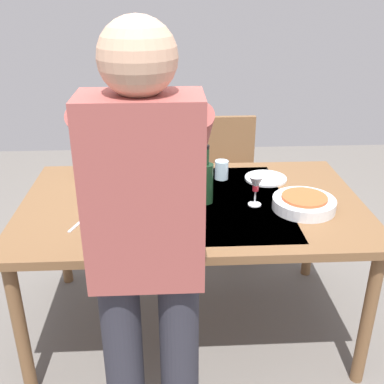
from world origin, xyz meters
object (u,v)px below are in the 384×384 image
Objects in this scene: water_cup_near_right at (222,170)px; side_bowl_salad at (152,184)px; chair_near at (227,175)px; dinner_plate_far at (266,178)px; person_server at (147,251)px; wine_glass_right at (97,180)px; dining_table at (192,213)px; wine_bottle at (206,182)px; wine_glass_left at (256,185)px; water_cup_near_left at (85,169)px; dinner_plate_near at (175,229)px; serving_bowl_pasta at (304,203)px.

side_bowl_salad is at bearing 19.82° from water_cup_near_right.
chair_near reaches higher than dinner_plate_far.
wine_glass_right is at bearing -71.22° from person_server.
dining_table is at bearing 57.55° from water_cup_near_right.
dining_table is 1.00× the size of person_server.
wine_bottle is 2.85× the size of water_cup_near_right.
chair_near is 1.19m from wine_glass_right.
wine_bottle reaches higher than wine_glass_left.
chair_near is 6.03× the size of wine_glass_left.
side_bowl_salad is 0.78× the size of dinner_plate_far.
chair_near is 1.08m from water_cup_near_left.
wine_glass_right is at bearing 12.91° from dinner_plate_far.
dining_table is 0.19m from wine_bottle.
chair_near reaches higher than wine_glass_left.
wine_glass_left is 0.66× the size of dinner_plate_near.
person_server is 7.34× the size of dinner_plate_far.
water_cup_near_left reaches higher than dining_table.
serving_bowl_pasta reaches higher than dining_table.
wine_bottle is 0.46m from dinner_plate_far.
wine_bottle is at bearing -119.08° from dinner_plate_near.
wine_glass_right is 0.69m from water_cup_near_right.
person_server reaches higher than wine_bottle.
wine_glass_right is 0.84× the size of side_bowl_salad.
chair_near is 0.70m from dinner_plate_far.
water_cup_near_left is at bearing -27.58° from wine_bottle.
serving_bowl_pasta is (-0.24, 1.01, 0.27)m from chair_near.
chair_near is 1.00m from wine_bottle.
wine_glass_left reaches higher than side_bowl_salad.
wine_bottle is 0.54m from wine_glass_right.
person_server is 1.17m from water_cup_near_left.
serving_bowl_pasta is (-0.72, -0.66, -0.17)m from person_server.
wine_glass_left is 0.55m from side_bowl_salad.
water_cup_near_right is 0.63m from dinner_plate_near.
dinner_plate_far is at bearing -169.79° from side_bowl_salad.
serving_bowl_pasta is at bearing 106.28° from dinner_plate_far.
wine_glass_left is 1.38× the size of water_cup_near_left.
side_bowl_salad is at bearing -30.19° from wine_bottle.
wine_glass_left is (-0.49, -0.72, -0.09)m from person_server.
wine_glass_left is at bearing 90.70° from chair_near.
person_server is 11.19× the size of wine_glass_left.
dinner_plate_near is at bearing 30.83° from wine_glass_left.
side_bowl_salad is 0.63m from dinner_plate_far.
wine_bottle is 0.48m from serving_bowl_pasta.
water_cup_near_right reaches higher than dinner_plate_far.
serving_bowl_pasta is at bearing 131.65° from water_cup_near_right.
dinner_plate_near is at bearing 47.08° from dinner_plate_far.
dining_table is at bearing -103.57° from person_server.
water_cup_near_left is 0.41m from side_bowl_salad.
dinner_plate_far is (-0.12, -0.31, -0.10)m from wine_glass_left.
side_bowl_salad is at bearing -19.46° from serving_bowl_pasta.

